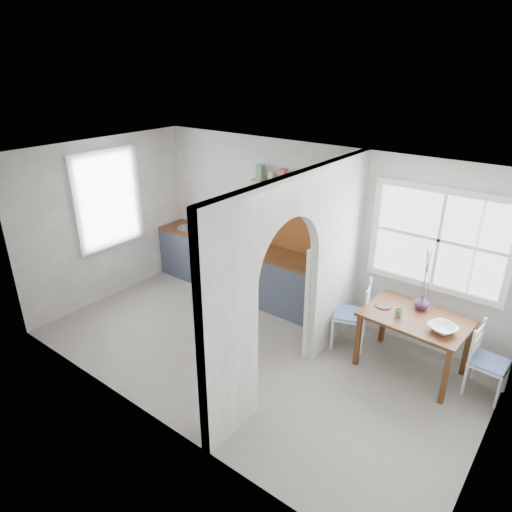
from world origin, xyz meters
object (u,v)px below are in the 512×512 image
Objects in this scene: kettle at (317,259)px; dining_table at (412,343)px; chair_right at (490,362)px; chair_left at (351,314)px; vase at (422,302)px.

dining_table is at bearing -2.98° from kettle.
chair_right reaches higher than dining_table.
chair_left is (-0.87, 0.04, 0.10)m from dining_table.
chair_right is (1.76, 0.06, -0.04)m from chair_left.
kettle is 1.34× the size of vase.
dining_table is 1.41× the size of chair_right.
kettle reaches higher than chair_left.
dining_table is 6.51× the size of vase.
vase is at bearing 98.04° from dining_table.
chair_left is at bearing -11.96° from kettle.
chair_left is 0.96m from vase.
chair_left reaches higher than dining_table.
kettle is (-2.47, 0.19, 0.59)m from chair_right.
vase is (-0.90, 0.13, 0.43)m from chair_right.
dining_table is 0.88m from chair_left.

